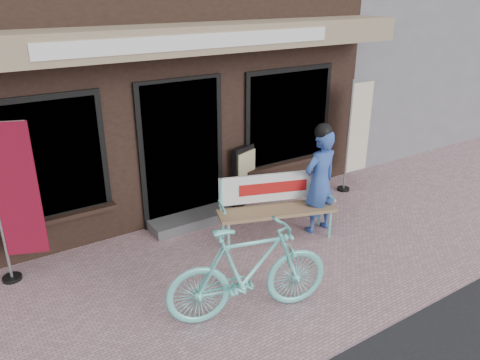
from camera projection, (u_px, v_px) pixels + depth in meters
ground at (257, 279)px, 5.82m from camera, size 70.00×70.00×0.00m
storefront at (104, 10)px, 8.53m from camera, size 7.00×6.77×6.00m
neighbor_right_near at (393, 9)px, 13.29m from camera, size 10.00×7.00×5.60m
bench at (275, 201)px, 6.68m from camera, size 1.73×0.94×0.91m
person at (320, 180)px, 6.71m from camera, size 0.58×0.40×1.64m
bicycle at (249, 271)px, 5.01m from camera, size 1.90×0.97×1.10m
nobori_red at (15, 200)px, 5.44m from camera, size 0.61×0.33×2.08m
nobori_cream at (357, 134)px, 8.09m from camera, size 0.58×0.23×1.98m
menu_stand at (244, 175)px, 7.64m from camera, size 0.51×0.26×1.02m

